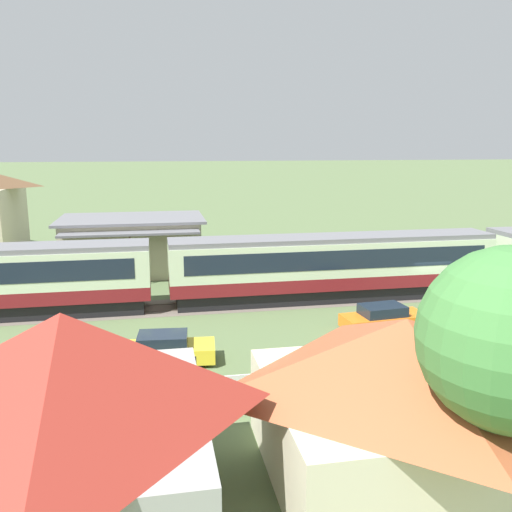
{
  "coord_description": "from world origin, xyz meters",
  "views": [
    {
      "loc": [
        -17.16,
        -31.49,
        9.74
      ],
      "look_at": [
        -10.2,
        5.24,
        2.04
      ],
      "focal_mm": 38.0,
      "sensor_mm": 36.0,
      "label": 1
    }
  ],
  "objects_px": {
    "cottage_red_roof": "(69,425)",
    "cottage_terracotta_roof_2": "(403,394)",
    "parked_car_yellow": "(165,349)",
    "parked_car_orange": "(384,318)",
    "passenger_train": "(337,264)",
    "yard_tree_0": "(511,339)",
    "station_building": "(133,245)"
  },
  "relations": [
    {
      "from": "cottage_red_roof",
      "to": "cottage_terracotta_roof_2",
      "type": "distance_m",
      "value": 9.35
    },
    {
      "from": "cottage_red_roof",
      "to": "parked_car_yellow",
      "type": "xyz_separation_m",
      "value": [
        2.49,
        10.87,
        -2.42
      ]
    },
    {
      "from": "parked_car_orange",
      "to": "parked_car_yellow",
      "type": "bearing_deg",
      "value": -173.76
    },
    {
      "from": "passenger_train",
      "to": "cottage_terracotta_roof_2",
      "type": "relative_size",
      "value": 7.6
    },
    {
      "from": "passenger_train",
      "to": "yard_tree_0",
      "type": "xyz_separation_m",
      "value": [
        -3.32,
        -21.51,
        3.02
      ]
    },
    {
      "from": "cottage_terracotta_roof_2",
      "to": "yard_tree_0",
      "type": "relative_size",
      "value": 1.13
    },
    {
      "from": "parked_car_yellow",
      "to": "parked_car_orange",
      "type": "xyz_separation_m",
      "value": [
        11.62,
        2.41,
        -0.01
      ]
    },
    {
      "from": "parked_car_orange",
      "to": "yard_tree_0",
      "type": "relative_size",
      "value": 0.63
    },
    {
      "from": "cottage_terracotta_roof_2",
      "to": "yard_tree_0",
      "type": "bearing_deg",
      "value": -72.32
    },
    {
      "from": "cottage_red_roof",
      "to": "parked_car_yellow",
      "type": "bearing_deg",
      "value": 77.08
    },
    {
      "from": "passenger_train",
      "to": "yard_tree_0",
      "type": "relative_size",
      "value": 8.61
    },
    {
      "from": "passenger_train",
      "to": "cottage_terracotta_roof_2",
      "type": "distance_m",
      "value": 18.83
    },
    {
      "from": "station_building",
      "to": "parked_car_yellow",
      "type": "distance_m",
      "value": 18.84
    },
    {
      "from": "cottage_red_roof",
      "to": "yard_tree_0",
      "type": "bearing_deg",
      "value": -11.25
    },
    {
      "from": "cottage_terracotta_roof_2",
      "to": "cottage_red_roof",
      "type": "bearing_deg",
      "value": -172.94
    },
    {
      "from": "cottage_red_roof",
      "to": "parked_car_orange",
      "type": "xyz_separation_m",
      "value": [
        14.11,
        13.29,
        -2.43
      ]
    },
    {
      "from": "passenger_train",
      "to": "station_building",
      "type": "relative_size",
      "value": 5.96
    },
    {
      "from": "yard_tree_0",
      "to": "station_building",
      "type": "bearing_deg",
      "value": 107.17
    },
    {
      "from": "station_building",
      "to": "parked_car_orange",
      "type": "relative_size",
      "value": 2.3
    },
    {
      "from": "cottage_red_roof",
      "to": "yard_tree_0",
      "type": "distance_m",
      "value": 10.72
    },
    {
      "from": "station_building",
      "to": "cottage_red_roof",
      "type": "distance_m",
      "value": 29.56
    },
    {
      "from": "passenger_train",
      "to": "cottage_terracotta_roof_2",
      "type": "height_order",
      "value": "cottage_terracotta_roof_2"
    },
    {
      "from": "passenger_train",
      "to": "cottage_red_roof",
      "type": "bearing_deg",
      "value": -124.94
    },
    {
      "from": "passenger_train",
      "to": "parked_car_yellow",
      "type": "bearing_deg",
      "value": -142.27
    },
    {
      "from": "yard_tree_0",
      "to": "cottage_terracotta_roof_2",
      "type": "bearing_deg",
      "value": 107.68
    },
    {
      "from": "passenger_train",
      "to": "parked_car_orange",
      "type": "bearing_deg",
      "value": -85.29
    },
    {
      "from": "passenger_train",
      "to": "parked_car_yellow",
      "type": "relative_size",
      "value": 14.2
    },
    {
      "from": "cottage_red_roof",
      "to": "parked_car_yellow",
      "type": "height_order",
      "value": "cottage_red_roof"
    },
    {
      "from": "cottage_terracotta_roof_2",
      "to": "station_building",
      "type": "bearing_deg",
      "value": 107.11
    },
    {
      "from": "cottage_red_roof",
      "to": "parked_car_orange",
      "type": "height_order",
      "value": "cottage_red_roof"
    },
    {
      "from": "station_building",
      "to": "cottage_terracotta_roof_2",
      "type": "height_order",
      "value": "cottage_terracotta_roof_2"
    },
    {
      "from": "station_building",
      "to": "cottage_red_roof",
      "type": "xyz_separation_m",
      "value": [
        -0.52,
        -29.54,
        0.9
      ]
    }
  ]
}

